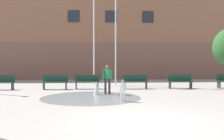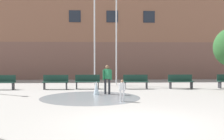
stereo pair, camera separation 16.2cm
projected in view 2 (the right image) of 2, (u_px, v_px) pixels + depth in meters
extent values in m
plane|color=gray|center=(141.00, 123.00, 7.81)|extent=(100.00, 100.00, 0.00)
cube|color=brown|center=(111.00, 61.00, 27.82)|extent=(36.00, 6.00, 3.56)
cube|color=brown|center=(111.00, 23.00, 27.66)|extent=(36.00, 6.00, 4.35)
cube|color=#1E232D|center=(75.00, 16.00, 24.47)|extent=(1.10, 0.06, 1.10)
cube|color=#1E232D|center=(112.00, 17.00, 24.64)|extent=(1.10, 0.06, 1.10)
cube|color=#1E232D|center=(149.00, 17.00, 24.81)|extent=(1.10, 0.06, 1.10)
cylinder|color=gray|center=(90.00, 97.00, 13.07)|extent=(4.98, 4.98, 0.01)
cone|color=silver|center=(96.00, 88.00, 14.04)|extent=(0.32, 0.32, 0.74)
cube|color=#28282D|center=(13.00, 86.00, 16.51)|extent=(0.06, 0.40, 0.44)
cube|color=#19382D|center=(2.00, 82.00, 16.47)|extent=(1.60, 0.44, 0.05)
cube|color=#19382D|center=(3.00, 78.00, 16.66)|extent=(1.60, 0.04, 0.42)
cube|color=#28282D|center=(44.00, 86.00, 16.63)|extent=(0.06, 0.40, 0.44)
cube|color=#28282D|center=(67.00, 86.00, 16.70)|extent=(0.06, 0.40, 0.44)
cube|color=#19382D|center=(55.00, 82.00, 16.65)|extent=(1.60, 0.44, 0.05)
cube|color=#19382D|center=(56.00, 78.00, 16.84)|extent=(1.60, 0.04, 0.42)
cube|color=#28282D|center=(77.00, 86.00, 16.89)|extent=(0.06, 0.40, 0.44)
cube|color=#28282D|center=(98.00, 85.00, 16.96)|extent=(0.06, 0.40, 0.44)
cube|color=#19382D|center=(87.00, 82.00, 16.91)|extent=(1.60, 0.44, 0.05)
cube|color=#19382D|center=(88.00, 78.00, 17.10)|extent=(1.60, 0.04, 0.42)
cube|color=#28282D|center=(125.00, 85.00, 16.92)|extent=(0.06, 0.40, 0.44)
cube|color=#28282D|center=(147.00, 85.00, 16.99)|extent=(0.06, 0.40, 0.44)
cube|color=#19382D|center=(136.00, 82.00, 16.95)|extent=(1.60, 0.44, 0.05)
cube|color=#19382D|center=(135.00, 78.00, 17.14)|extent=(1.60, 0.04, 0.42)
cube|color=#28282D|center=(170.00, 85.00, 17.07)|extent=(0.06, 0.40, 0.44)
cube|color=#28282D|center=(191.00, 85.00, 17.13)|extent=(0.06, 0.40, 0.44)
cube|color=#19382D|center=(181.00, 81.00, 17.09)|extent=(1.60, 0.44, 0.05)
cube|color=#19382D|center=(180.00, 78.00, 17.28)|extent=(1.60, 0.04, 0.42)
cube|color=#28282D|center=(220.00, 85.00, 17.32)|extent=(0.06, 0.40, 0.44)
cylinder|color=#28282D|center=(105.00, 86.00, 14.33)|extent=(0.12, 0.12, 0.84)
cylinder|color=#28282D|center=(109.00, 86.00, 14.34)|extent=(0.12, 0.12, 0.84)
cube|color=#237547|center=(107.00, 74.00, 14.31)|extent=(0.38, 0.38, 0.54)
sphere|color=brown|center=(107.00, 67.00, 14.29)|extent=(0.21, 0.21, 0.21)
cylinder|color=#237547|center=(103.00, 75.00, 14.30)|extent=(0.08, 0.08, 0.55)
cylinder|color=#237547|center=(111.00, 75.00, 14.32)|extent=(0.08, 0.08, 0.55)
cylinder|color=silver|center=(121.00, 96.00, 11.84)|extent=(0.07, 0.07, 0.52)
cylinder|color=silver|center=(124.00, 96.00, 11.84)|extent=(0.07, 0.07, 0.52)
cube|color=white|center=(122.00, 86.00, 11.82)|extent=(0.20, 0.24, 0.33)
sphere|color=#997051|center=(122.00, 81.00, 11.81)|extent=(0.13, 0.13, 0.13)
cylinder|color=white|center=(119.00, 87.00, 11.82)|extent=(0.05, 0.05, 0.34)
cylinder|color=white|center=(125.00, 87.00, 11.83)|extent=(0.05, 0.05, 0.34)
cylinder|color=silver|center=(94.00, 30.00, 19.49)|extent=(0.10, 0.10, 8.16)
cylinder|color=silver|center=(116.00, 29.00, 19.57)|extent=(0.10, 0.10, 8.44)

